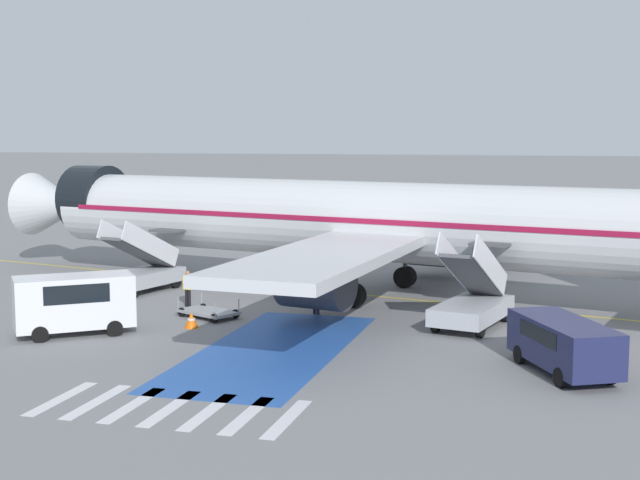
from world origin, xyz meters
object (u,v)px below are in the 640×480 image
boarding_stairs_aft (472,303)px  ground_crew_0 (188,286)px  airliner (362,221)px  service_van_1 (564,341)px  boarding_stairs_forward (141,273)px  traffic_cone_1 (191,320)px  ground_crew_1 (316,292)px  baggage_cart (208,312)px  service_van_2 (74,300)px  fuel_tanker (529,221)px

boarding_stairs_aft → ground_crew_0: (-13.14, 0.75, -0.03)m
airliner → service_van_1: 16.10m
ground_crew_0 → boarding_stairs_aft: bearing=11.1°
boarding_stairs_forward → boarding_stairs_aft: boarding_stairs_aft is taller
boarding_stairs_forward → traffic_cone_1: boarding_stairs_forward is taller
ground_crew_1 → baggage_cart: bearing=-148.2°
boarding_stairs_aft → service_van_2: boarding_stairs_aft is taller
fuel_tanker → boarding_stairs_aft: bearing=-10.0°
service_van_1 → ground_crew_0: 18.34m
boarding_stairs_aft → ground_crew_0: size_ratio=3.25×
baggage_cart → ground_crew_0: size_ratio=1.76×
boarding_stairs_aft → service_van_1: bearing=-47.5°
service_van_2 → baggage_cart: service_van_2 is taller
service_van_1 → boarding_stairs_aft: bearing=-87.9°
boarding_stairs_aft → airliner: bearing=148.4°
ground_crew_1 → traffic_cone_1: (-4.20, -4.11, -0.69)m
boarding_stairs_forward → ground_crew_0: boarding_stairs_forward is taller
airliner → service_van_1: (9.81, -12.50, -2.59)m
boarding_stairs_forward → baggage_cart: (5.86, -5.13, -0.71)m
service_van_2 → ground_crew_1: size_ratio=2.72×
service_van_1 → baggage_cart: 15.92m
ground_crew_0 → traffic_cone_1: bearing=-49.8°
boarding_stairs_aft → ground_crew_1: size_ratio=3.13×
ground_crew_1 → traffic_cone_1: size_ratio=2.67×
ground_crew_0 → ground_crew_1: size_ratio=0.96×
service_van_1 → service_van_2: (-18.84, 0.75, 0.31)m
baggage_cart → ground_crew_1: 4.83m
service_van_1 → ground_crew_0: (-16.84, 7.25, -0.12)m
service_van_1 → traffic_cone_1: size_ratio=7.89×
airliner → service_van_2: bearing=155.3°
baggage_cart → ground_crew_1: (4.33, 1.99, 0.76)m
airliner → fuel_tanker: airliner is taller
fuel_tanker → airliner: bearing=-24.9°
airliner → baggage_cart: 9.52m
fuel_tanker → traffic_cone_1: bearing=-28.4°
ground_crew_1 → service_van_1: bearing=-27.2°
boarding_stairs_forward → baggage_cart: boarding_stairs_forward is taller
boarding_stairs_forward → fuel_tanker: (18.10, 25.65, 0.69)m
airliner → traffic_cone_1: 11.13m
boarding_stairs_forward → boarding_stairs_aft: bearing=-0.0°
boarding_stairs_forward → ground_crew_1: (10.19, -3.14, 0.05)m
ground_crew_0 → ground_crew_1: ground_crew_1 is taller
boarding_stairs_aft → boarding_stairs_forward: bearing=180.0°
airliner → ground_crew_0: 9.18m
ground_crew_1 → traffic_cone_1: bearing=-128.5°
service_van_1 → fuel_tanker: bearing=-113.2°
service_van_2 → airliner: bearing=-75.6°
boarding_stairs_aft → traffic_cone_1: boarding_stairs_aft is taller
fuel_tanker → baggage_cart: fuel_tanker is taller
ground_crew_0 → baggage_cart: bearing=-32.5°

